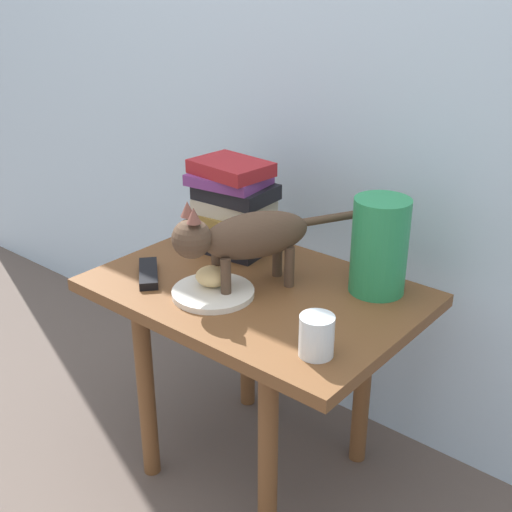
{
  "coord_description": "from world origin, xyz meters",
  "views": [
    {
      "loc": [
        0.89,
        -1.08,
        1.25
      ],
      "look_at": [
        0.0,
        0.0,
        0.62
      ],
      "focal_mm": 46.23,
      "sensor_mm": 36.0,
      "label": 1
    }
  ],
  "objects": [
    {
      "name": "ground_plane",
      "position": [
        0.0,
        0.0,
        0.0
      ],
      "size": [
        6.0,
        6.0,
        0.0
      ],
      "primitive_type": "plane",
      "color": "brown"
    },
    {
      "name": "candle_jar",
      "position": [
        0.28,
        -0.15,
        0.58
      ],
      "size": [
        0.07,
        0.07,
        0.08
      ],
      "color": "silver",
      "rests_on": "side_table"
    },
    {
      "name": "cat",
      "position": [
        -0.02,
        -0.03,
        0.67
      ],
      "size": [
        0.25,
        0.44,
        0.23
      ],
      "color": "#4C3828",
      "rests_on": "side_table"
    },
    {
      "name": "book_stack",
      "position": [
        -0.19,
        0.13,
        0.66
      ],
      "size": [
        0.22,
        0.17,
        0.25
      ],
      "color": "black",
      "rests_on": "side_table"
    },
    {
      "name": "bread_roll",
      "position": [
        -0.06,
        -0.08,
        0.58
      ],
      "size": [
        0.1,
        0.09,
        0.05
      ],
      "primitive_type": "ellipsoid",
      "rotation": [
        0.0,
        0.0,
        0.61
      ],
      "color": "#E0BC7A",
      "rests_on": "plate"
    },
    {
      "name": "side_table",
      "position": [
        0.0,
        0.0,
        0.46
      ],
      "size": [
        0.76,
        0.53,
        0.54
      ],
      "color": "brown",
      "rests_on": "ground"
    },
    {
      "name": "tv_remote",
      "position": [
        -0.24,
        -0.13,
        0.55
      ],
      "size": [
        0.14,
        0.13,
        0.02
      ],
      "primitive_type": "cube",
      "rotation": [
        0.0,
        0.0,
        -0.72
      ],
      "color": "black",
      "rests_on": "side_table"
    },
    {
      "name": "green_vase",
      "position": [
        0.23,
        0.17,
        0.65
      ],
      "size": [
        0.13,
        0.13,
        0.23
      ],
      "primitive_type": "cylinder",
      "color": "#288C51",
      "rests_on": "side_table"
    },
    {
      "name": "plate",
      "position": [
        -0.05,
        -0.1,
        0.54
      ],
      "size": [
        0.19,
        0.19,
        0.01
      ],
      "primitive_type": "cylinder",
      "color": "silver",
      "rests_on": "side_table"
    },
    {
      "name": "back_panel",
      "position": [
        0.0,
        0.38,
        1.1
      ],
      "size": [
        4.0,
        0.04,
        2.2
      ],
      "primitive_type": "cube",
      "color": "silver",
      "rests_on": "ground"
    }
  ]
}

